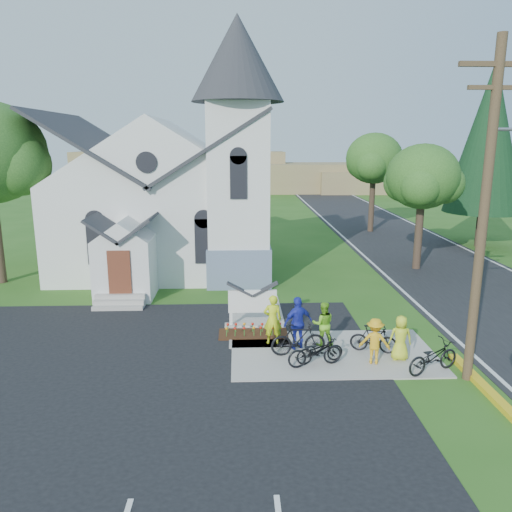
{
  "coord_description": "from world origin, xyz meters",
  "views": [
    {
      "loc": [
        -1.76,
        -15.43,
        7.21
      ],
      "look_at": [
        -0.99,
        5.0,
        2.45
      ],
      "focal_mm": 35.0,
      "sensor_mm": 36.0,
      "label": 1
    }
  ],
  "objects_px": {
    "church_sign": "(252,302)",
    "cyclist_4": "(400,338)",
    "bike_0": "(315,352)",
    "bike_4": "(433,357)",
    "cyclist_0": "(273,319)",
    "cyclist_1": "(323,324)",
    "cyclist_2": "(298,323)",
    "bike_1": "(298,339)",
    "bike_2": "(320,350)",
    "utility_pole": "(487,205)",
    "bike_3": "(374,339)",
    "cyclist_3": "(375,341)"
  },
  "relations": [
    {
      "from": "utility_pole",
      "to": "cyclist_1",
      "type": "xyz_separation_m",
      "value": [
        -4.12,
        2.66,
        -4.55
      ]
    },
    {
      "from": "cyclist_4",
      "to": "bike_1",
      "type": "bearing_deg",
      "value": -1.37
    },
    {
      "from": "cyclist_2",
      "to": "cyclist_4",
      "type": "xyz_separation_m",
      "value": [
        3.3,
        -1.06,
        -0.18
      ]
    },
    {
      "from": "bike_0",
      "to": "bike_4",
      "type": "xyz_separation_m",
      "value": [
        3.64,
        -0.6,
        0.03
      ]
    },
    {
      "from": "cyclist_2",
      "to": "bike_4",
      "type": "distance_m",
      "value": 4.53
    },
    {
      "from": "utility_pole",
      "to": "cyclist_4",
      "type": "bearing_deg",
      "value": 142.06
    },
    {
      "from": "cyclist_3",
      "to": "bike_3",
      "type": "xyz_separation_m",
      "value": [
        0.21,
        0.85,
        -0.29
      ]
    },
    {
      "from": "bike_1",
      "to": "cyclist_2",
      "type": "relative_size",
      "value": 1.0
    },
    {
      "from": "cyclist_0",
      "to": "cyclist_4",
      "type": "distance_m",
      "value": 4.43
    },
    {
      "from": "utility_pole",
      "to": "bike_0",
      "type": "xyz_separation_m",
      "value": [
        -4.66,
        0.99,
        -4.87
      ]
    },
    {
      "from": "cyclist_2",
      "to": "cyclist_3",
      "type": "height_order",
      "value": "cyclist_2"
    },
    {
      "from": "church_sign",
      "to": "bike_1",
      "type": "distance_m",
      "value": 3.24
    },
    {
      "from": "church_sign",
      "to": "cyclist_1",
      "type": "height_order",
      "value": "church_sign"
    },
    {
      "from": "bike_3",
      "to": "cyclist_4",
      "type": "height_order",
      "value": "cyclist_4"
    },
    {
      "from": "bike_4",
      "to": "utility_pole",
      "type": "bearing_deg",
      "value": -134.91
    },
    {
      "from": "bike_0",
      "to": "cyclist_3",
      "type": "xyz_separation_m",
      "value": [
        1.98,
        0.14,
        0.28
      ]
    },
    {
      "from": "bike_0",
      "to": "cyclist_4",
      "type": "xyz_separation_m",
      "value": [
        2.91,
        0.38,
        0.28
      ]
    },
    {
      "from": "bike_0",
      "to": "bike_1",
      "type": "height_order",
      "value": "bike_1"
    },
    {
      "from": "church_sign",
      "to": "bike_0",
      "type": "distance_m",
      "value": 4.2
    },
    {
      "from": "church_sign",
      "to": "cyclist_2",
      "type": "xyz_separation_m",
      "value": [
        1.52,
        -2.28,
        -0.03
      ]
    },
    {
      "from": "church_sign",
      "to": "cyclist_4",
      "type": "xyz_separation_m",
      "value": [
        4.81,
        -3.34,
        -0.21
      ]
    },
    {
      "from": "utility_pole",
      "to": "cyclist_3",
      "type": "height_order",
      "value": "utility_pole"
    },
    {
      "from": "church_sign",
      "to": "bike_0",
      "type": "bearing_deg",
      "value": -62.8
    },
    {
      "from": "church_sign",
      "to": "bike_4",
      "type": "bearing_deg",
      "value": -37.88
    },
    {
      "from": "bike_3",
      "to": "cyclist_2",
      "type": "bearing_deg",
      "value": 98.09
    },
    {
      "from": "cyclist_2",
      "to": "cyclist_3",
      "type": "bearing_deg",
      "value": 128.71
    },
    {
      "from": "utility_pole",
      "to": "cyclist_3",
      "type": "distance_m",
      "value": 5.43
    },
    {
      "from": "cyclist_0",
      "to": "bike_3",
      "type": "bearing_deg",
      "value": 161.99
    },
    {
      "from": "cyclist_0",
      "to": "bike_1",
      "type": "height_order",
      "value": "cyclist_0"
    },
    {
      "from": "bike_0",
      "to": "bike_2",
      "type": "xyz_separation_m",
      "value": [
        0.2,
        0.24,
        -0.05
      ]
    },
    {
      "from": "utility_pole",
      "to": "cyclist_4",
      "type": "height_order",
      "value": "utility_pole"
    },
    {
      "from": "bike_4",
      "to": "bike_1",
      "type": "bearing_deg",
      "value": 46.27
    },
    {
      "from": "utility_pole",
      "to": "cyclist_0",
      "type": "distance_m",
      "value": 7.94
    },
    {
      "from": "cyclist_1",
      "to": "cyclist_4",
      "type": "distance_m",
      "value": 2.7
    },
    {
      "from": "bike_4",
      "to": "church_sign",
      "type": "bearing_deg",
      "value": 27.95
    },
    {
      "from": "bike_1",
      "to": "cyclist_4",
      "type": "distance_m",
      "value": 3.39
    },
    {
      "from": "church_sign",
      "to": "cyclist_0",
      "type": "distance_m",
      "value": 1.92
    },
    {
      "from": "cyclist_3",
      "to": "church_sign",
      "type": "bearing_deg",
      "value": -27.36
    },
    {
      "from": "cyclist_2",
      "to": "bike_3",
      "type": "height_order",
      "value": "cyclist_2"
    },
    {
      "from": "cyclist_4",
      "to": "bike_4",
      "type": "bearing_deg",
      "value": 133.44
    },
    {
      "from": "bike_1",
      "to": "bike_2",
      "type": "relative_size",
      "value": 1.15
    },
    {
      "from": "bike_2",
      "to": "cyclist_4",
      "type": "relative_size",
      "value": 1.07
    },
    {
      "from": "church_sign",
      "to": "bike_0",
      "type": "xyz_separation_m",
      "value": [
        1.91,
        -3.71,
        -0.49
      ]
    },
    {
      "from": "bike_0",
      "to": "bike_2",
      "type": "bearing_deg",
      "value": -53.33
    },
    {
      "from": "cyclist_1",
      "to": "cyclist_4",
      "type": "bearing_deg",
      "value": 152.9
    },
    {
      "from": "cyclist_1",
      "to": "bike_1",
      "type": "relative_size",
      "value": 0.85
    },
    {
      "from": "utility_pole",
      "to": "cyclist_0",
      "type": "bearing_deg",
      "value": 153.83
    },
    {
      "from": "church_sign",
      "to": "utility_pole",
      "type": "xyz_separation_m",
      "value": [
        6.56,
        -4.7,
        4.38
      ]
    },
    {
      "from": "cyclist_0",
      "to": "bike_0",
      "type": "xyz_separation_m",
      "value": [
        1.24,
        -1.91,
        -0.42
      ]
    },
    {
      "from": "church_sign",
      "to": "bike_1",
      "type": "relative_size",
      "value": 1.17
    }
  ]
}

